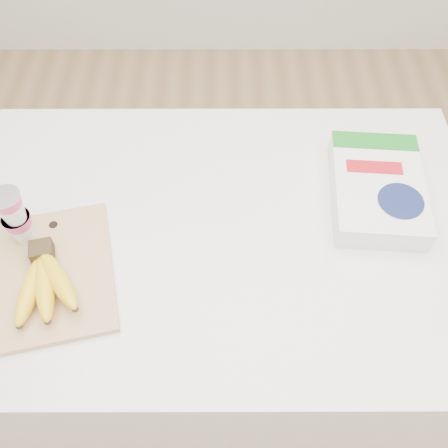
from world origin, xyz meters
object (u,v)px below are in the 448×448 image
Objects in this scene: cutting_board at (56,273)px; table at (222,315)px; cereal_box at (377,189)px; yogurt_stack at (15,216)px; bananas at (44,282)px.

table is at bearing 5.83° from cutting_board.
cereal_box is (0.73, 0.21, 0.03)m from cutting_board.
table is at bearing 4.46° from yogurt_stack.
yogurt_stack is at bearing -166.75° from cereal_box.
cereal_box reaches higher than cutting_board.
bananas is (-0.36, -0.16, 0.50)m from table.
cutting_board is 0.05m from bananas.
yogurt_stack reaches higher than cutting_board.
bananas is 0.78m from cereal_box.
cutting_board is 2.17× the size of yogurt_stack.
cereal_box reaches higher than table.
table is 6.00× the size of bananas.
yogurt_stack is at bearing 119.75° from cutting_board.
cereal_box is at bearing 8.94° from yogurt_stack.
bananas is at bearing -60.41° from yogurt_stack.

